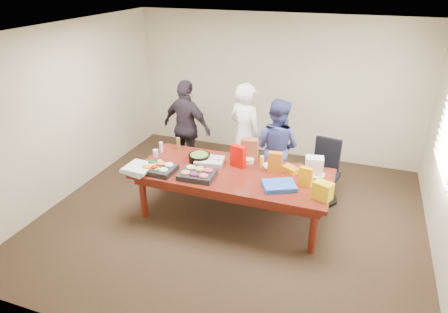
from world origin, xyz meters
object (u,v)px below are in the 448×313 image
at_px(person_right, 276,148).
at_px(person_center, 245,136).
at_px(conference_table, 233,194).
at_px(office_chair, 324,174).
at_px(sheet_cake, 210,161).
at_px(salad_bowl, 199,158).

bearing_deg(person_right, person_center, 0.26).
xyz_separation_m(conference_table, office_chair, (1.21, 0.90, 0.11)).
height_order(conference_table, person_center, person_center).
relative_size(office_chair, sheet_cake, 2.34).
xyz_separation_m(person_right, sheet_cake, (-0.84, -0.77, -0.03)).
distance_m(conference_table, salad_bowl, 0.75).
distance_m(office_chair, person_center, 1.41).
bearing_deg(office_chair, conference_table, -132.67).
height_order(office_chair, person_right, person_right).
xyz_separation_m(person_center, person_right, (0.55, -0.13, -0.08)).
bearing_deg(person_center, salad_bowl, 86.08).
height_order(conference_table, person_right, person_right).
relative_size(conference_table, sheet_cake, 6.74).
bearing_deg(conference_table, person_right, 65.55).
bearing_deg(office_chair, person_center, -175.44).
height_order(office_chair, person_center, person_center).
height_order(person_center, person_right, person_center).
bearing_deg(person_center, conference_table, 121.34).
bearing_deg(salad_bowl, person_center, 62.35).
relative_size(person_right, salad_bowl, 4.95).
bearing_deg(person_center, sheet_cake, 96.41).
relative_size(person_center, person_right, 1.10).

